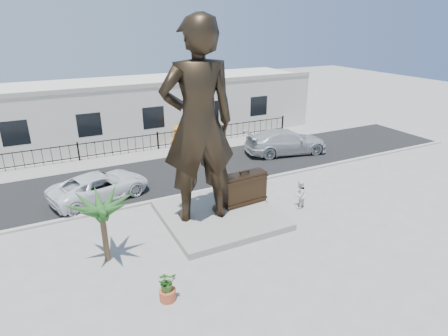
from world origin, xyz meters
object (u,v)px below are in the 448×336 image
Objects in this scene: statue at (198,124)px; suitcase at (244,188)px; car_white at (100,186)px; tourist at (299,194)px.

statue reaches higher than suitcase.
statue is 7.15m from car_white.
suitcase is (2.46, 0.24, -3.63)m from statue.
suitcase is at bearing -141.39° from car_white.
tourist is 10.33m from car_white.
statue reaches higher than car_white.
car_white is at bearing -43.03° from statue.
car_white is (-8.73, 5.53, -0.01)m from tourist.
statue is at bearing -157.09° from car_white.
statue is at bearing -41.09° from tourist.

